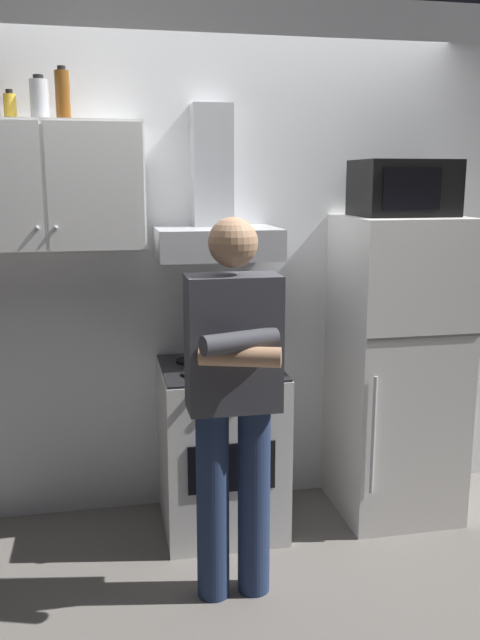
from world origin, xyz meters
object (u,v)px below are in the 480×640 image
object	(u,v)px
range_hood	(215,217)
bottle_beer_brown	(63,95)
bottle_spice_jar	(10,106)
microwave	(403,188)
upper_cabinet	(47,187)
cooking_pot	(251,359)
stove_oven	(221,447)
person_standing	(234,397)
refrigerator	(396,368)
bottle_canister_steel	(39,99)

from	to	relation	value
range_hood	bottle_beer_brown	bearing A→B (deg)	177.80
bottle_spice_jar	microwave	bearing A→B (deg)	-3.45
upper_cabinet	bottle_spice_jar	distance (m)	0.39
range_hood	microwave	distance (m)	0.97
range_hood	cooking_pot	bearing A→B (deg)	-62.12
stove_oven	person_standing	world-z (taller)	person_standing
person_standing	range_hood	bearing A→B (deg)	86.09
refrigerator	bottle_spice_jar	world-z (taller)	bottle_spice_jar
bottle_beer_brown	bottle_canister_steel	size ratio (longest dim) A/B	1.23
bottle_canister_steel	upper_cabinet	bearing A→B (deg)	18.76
cooking_pot	bottle_spice_jar	bearing A→B (deg)	166.78
microwave	bottle_spice_jar	xyz separation A→B (m)	(-1.89, 0.11, 0.37)
bottle_beer_brown	bottle_spice_jar	world-z (taller)	bottle_beer_brown
upper_cabinet	cooking_pot	xyz separation A→B (m)	(0.93, -0.24, -0.82)
stove_oven	refrigerator	xyz separation A→B (m)	(0.95, 0.00, 0.37)
microwave	bottle_spice_jar	world-z (taller)	bottle_spice_jar
refrigerator	bottle_beer_brown	distance (m)	2.15
stove_oven	bottle_beer_brown	size ratio (longest dim) A/B	3.56
microwave	bottle_beer_brown	world-z (taller)	bottle_beer_brown
stove_oven	bottle_canister_steel	size ratio (longest dim) A/B	4.39
bottle_spice_jar	upper_cabinet	bearing A→B (deg)	-3.13
refrigerator	cooking_pot	xyz separation A→B (m)	(-0.82, -0.12, 0.13)
refrigerator	bottle_beer_brown	bearing A→B (deg)	174.73
bottle_spice_jar	bottle_canister_steel	world-z (taller)	bottle_canister_steel
microwave	cooking_pot	distance (m)	1.16
cooking_pot	bottle_canister_steel	size ratio (longest dim) A/B	1.60
range_hood	refrigerator	xyz separation A→B (m)	(0.95, -0.13, -0.80)
cooking_pot	bottle_spice_jar	world-z (taller)	bottle_spice_jar
stove_oven	range_hood	size ratio (longest dim) A/B	1.17
bottle_beer_brown	person_standing	bearing A→B (deg)	-49.06
person_standing	bottle_canister_steel	bearing A→B (deg)	136.34
range_hood	bottle_spice_jar	distance (m)	1.07
microwave	person_standing	xyz separation A→B (m)	(-1.00, -0.62, -0.84)
bottle_spice_jar	refrigerator	bearing A→B (deg)	-4.00
range_hood	microwave	bearing A→B (deg)	-6.46
microwave	bottle_spice_jar	bearing A→B (deg)	176.55
bottle_beer_brown	bottle_canister_steel	bearing A→B (deg)	-162.46
cooking_pot	upper_cabinet	bearing A→B (deg)	165.27
person_standing	bottle_beer_brown	xyz separation A→B (m)	(-0.66, 0.76, 1.27)
stove_oven	microwave	size ratio (longest dim) A/B	1.82
refrigerator	microwave	bearing A→B (deg)	90.90
upper_cabinet	stove_oven	bearing A→B (deg)	-8.90
stove_oven	bottle_canister_steel	world-z (taller)	bottle_canister_steel
bottle_canister_steel	refrigerator	bearing A→B (deg)	-3.92
upper_cabinet	microwave	xyz separation A→B (m)	(1.75, -0.11, -0.01)
cooking_pot	bottle_beer_brown	bearing A→B (deg)	161.97
microwave	cooking_pot	bearing A→B (deg)	-170.43
stove_oven	bottle_canister_steel	xyz separation A→B (m)	(-0.81, 0.12, 1.71)
cooking_pot	bottle_canister_steel	world-z (taller)	bottle_canister_steel
refrigerator	stove_oven	bearing A→B (deg)	-179.96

